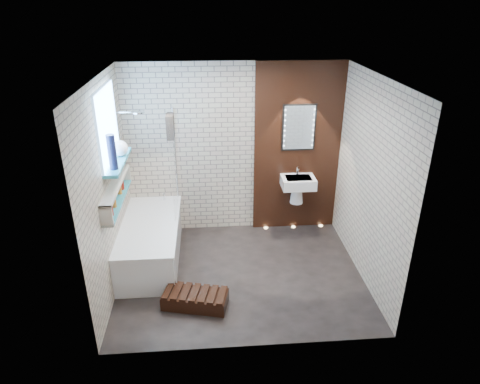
{
  "coord_description": "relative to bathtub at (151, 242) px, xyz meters",
  "views": [
    {
      "loc": [
        -0.39,
        -4.74,
        3.44
      ],
      "look_at": [
        0.0,
        0.15,
        1.15
      ],
      "focal_mm": 32.04,
      "sensor_mm": 36.0,
      "label": 1
    }
  ],
  "objects": [
    {
      "name": "clerestory_window",
      "position": [
        -0.34,
        -0.1,
        1.61
      ],
      "size": [
        0.18,
        1.0,
        0.94
      ],
      "color": "#7FADE0",
      "rests_on": "room_shell"
    },
    {
      "name": "walnut_step",
      "position": [
        0.62,
        -1.04,
        -0.21
      ],
      "size": [
        0.83,
        0.51,
        0.17
      ],
      "primitive_type": "cube",
      "rotation": [
        0.0,
        0.0,
        -0.23
      ],
      "color": "black",
      "rests_on": "ground"
    },
    {
      "name": "washbasin",
      "position": [
        2.17,
        0.62,
        0.5
      ],
      "size": [
        0.5,
        0.36,
        0.58
      ],
      "color": "white",
      "rests_on": "walnut_panel"
    },
    {
      "name": "bath_screen",
      "position": [
        0.35,
        0.44,
        0.99
      ],
      "size": [
        0.01,
        0.78,
        1.4
      ],
      "primitive_type": "cube",
      "color": "white",
      "rests_on": "bathtub"
    },
    {
      "name": "display_niche",
      "position": [
        -0.31,
        -0.3,
        0.91
      ],
      "size": [
        0.14,
        1.3,
        0.26
      ],
      "color": "teal",
      "rests_on": "room_shell"
    },
    {
      "name": "ground",
      "position": [
        1.22,
        -0.45,
        -0.29
      ],
      "size": [
        3.2,
        3.2,
        0.0
      ],
      "primitive_type": "plane",
      "color": "black",
      "rests_on": "ground"
    },
    {
      "name": "walnut_panel",
      "position": [
        2.17,
        0.82,
        1.01
      ],
      "size": [
        1.3,
        0.06,
        2.6
      ],
      "primitive_type": "cube",
      "color": "black",
      "rests_on": "ground"
    },
    {
      "name": "shower_head",
      "position": [
        -0.08,
        0.5,
        1.71
      ],
      "size": [
        0.18,
        0.18,
        0.02
      ],
      "primitive_type": "cylinder",
      "color": "silver",
      "rests_on": "room_shell"
    },
    {
      "name": "room_shell",
      "position": [
        1.22,
        -0.45,
        1.01
      ],
      "size": [
        3.24,
        3.2,
        2.6
      ],
      "color": "#B29D8D",
      "rests_on": "ground"
    },
    {
      "name": "bathtub",
      "position": [
        0.0,
        0.0,
        0.0
      ],
      "size": [
        0.79,
        1.74,
        0.7
      ],
      "color": "white",
      "rests_on": "ground"
    },
    {
      "name": "towel",
      "position": [
        0.35,
        0.31,
        1.56
      ],
      "size": [
        0.09,
        0.24,
        0.32
      ],
      "primitive_type": "cube",
      "color": "black",
      "rests_on": "bath_screen"
    },
    {
      "name": "led_mirror",
      "position": [
        2.17,
        0.78,
        1.36
      ],
      "size": [
        0.5,
        0.02,
        0.7
      ],
      "color": "black",
      "rests_on": "walnut_panel"
    },
    {
      "name": "niche_bottles",
      "position": [
        -0.31,
        -0.31,
        0.88
      ],
      "size": [
        0.07,
        0.79,
        0.17
      ],
      "color": "maroon",
      "rests_on": "display_niche"
    },
    {
      "name": "floor_uplights",
      "position": [
        2.17,
        0.75,
        -0.29
      ],
      "size": [
        0.96,
        0.06,
        0.01
      ],
      "color": "#FFD899",
      "rests_on": "ground"
    },
    {
      "name": "sill_vases",
      "position": [
        -0.28,
        -0.09,
        1.4
      ],
      "size": [
        0.2,
        0.61,
        0.42
      ],
      "color": "#131734",
      "rests_on": "clerestory_window"
    }
  ]
}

